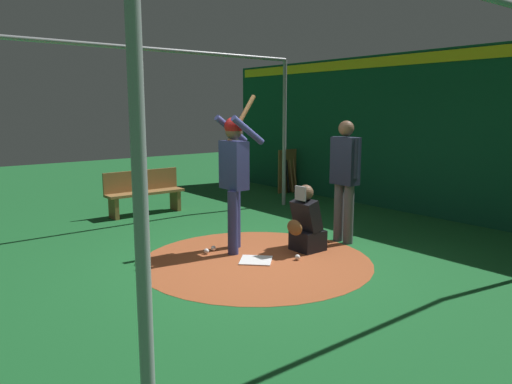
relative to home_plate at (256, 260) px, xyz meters
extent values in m
plane|color=#195B28|center=(0.00, 0.00, -0.01)|extent=(27.95, 27.95, 0.00)
cylinder|color=#9E4C28|center=(0.00, 0.00, -0.01)|extent=(3.13, 3.13, 0.01)
cube|color=white|center=(0.00, 0.00, 0.00)|extent=(0.59, 0.59, 0.01)
cylinder|color=navy|center=(0.06, -0.45, 0.44)|extent=(0.15, 0.15, 0.91)
cylinder|color=navy|center=(-0.18, -0.72, 0.44)|extent=(0.15, 0.15, 0.91)
cube|color=navy|center=(-0.06, -0.58, 1.24)|extent=(0.22, 0.44, 0.68)
cylinder|color=navy|center=(-0.16, -0.39, 1.73)|extent=(0.55, 0.09, 0.42)
cylinder|color=navy|center=(-0.16, -0.78, 1.73)|extent=(0.55, 0.09, 0.42)
sphere|color=brown|center=(-0.06, -0.58, 1.71)|extent=(0.23, 0.23, 0.23)
sphere|color=#A51414|center=(-0.06, -0.58, 1.78)|extent=(0.26, 0.26, 0.26)
cylinder|color=olive|center=(-0.28, -0.72, 1.86)|extent=(0.54, 0.06, 0.73)
cube|color=black|center=(-0.91, 0.06, 0.14)|extent=(0.40, 0.40, 0.30)
cube|color=black|center=(-0.87, 0.06, 0.51)|extent=(0.31, 0.40, 0.48)
sphere|color=brown|center=(-0.85, 0.06, 0.85)|extent=(0.22, 0.22, 0.22)
cube|color=gray|center=(-0.75, 0.06, 0.85)|extent=(0.03, 0.20, 0.20)
ellipsoid|color=brown|center=(-0.59, 0.12, 0.39)|extent=(0.12, 0.28, 0.22)
cylinder|color=#4C4C51|center=(-1.65, 0.18, 0.44)|extent=(0.15, 0.15, 0.90)
cylinder|color=#4C4C51|center=(-1.65, -0.02, 0.44)|extent=(0.15, 0.15, 0.90)
cube|color=#1E2338|center=(-1.65, 0.08, 1.25)|extent=(0.22, 0.42, 0.71)
cylinder|color=#1E2338|center=(-1.65, 0.28, 1.30)|extent=(0.09, 0.09, 0.60)
cylinder|color=#1E2338|center=(-1.65, -0.12, 1.30)|extent=(0.09, 0.09, 0.60)
sphere|color=brown|center=(-1.65, 0.08, 1.73)|extent=(0.23, 0.23, 0.23)
cube|color=#0F472D|center=(-4.38, 0.00, 1.54)|extent=(0.20, 11.95, 3.11)
cube|color=yellow|center=(-4.27, 0.00, 2.94)|extent=(0.03, 11.71, 0.20)
cylinder|color=gray|center=(-2.89, -2.69, 1.49)|extent=(0.08, 0.08, 3.01)
cylinder|color=gray|center=(2.89, 2.69, 1.49)|extent=(0.08, 0.08, 3.01)
cylinder|color=gray|center=(0.00, -2.69, 3.00)|extent=(5.78, 0.07, 0.07)
cube|color=olive|center=(-4.13, -3.82, 0.51)|extent=(0.82, 0.04, 1.05)
cylinder|color=black|center=(-4.44, -3.76, 0.42)|extent=(0.06, 0.16, 0.86)
cylinder|color=tan|center=(-4.32, -3.76, 0.40)|extent=(0.06, 0.19, 0.83)
cylinder|color=olive|center=(-4.20, -3.76, 0.40)|extent=(0.06, 0.18, 0.82)
cylinder|color=olive|center=(-4.08, -3.76, 0.43)|extent=(0.06, 0.21, 0.87)
cylinder|color=black|center=(-3.96, -3.76, 0.39)|extent=(0.06, 0.18, 0.80)
cylinder|color=olive|center=(-3.84, -3.76, 0.41)|extent=(0.06, 0.19, 0.85)
cube|color=olive|center=(-0.16, -3.65, 0.41)|extent=(1.54, 0.36, 0.05)
cube|color=olive|center=(-0.16, -3.81, 0.64)|extent=(1.54, 0.04, 0.40)
cube|color=olive|center=(-0.81, -3.65, 0.19)|extent=(0.08, 0.32, 0.40)
cube|color=olive|center=(0.49, -3.65, 0.19)|extent=(0.08, 0.32, 0.40)
sphere|color=white|center=(-0.46, 0.32, 0.03)|extent=(0.07, 0.07, 0.07)
sphere|color=white|center=(0.20, -0.75, 0.03)|extent=(0.07, 0.07, 0.07)
sphere|color=white|center=(0.35, -0.69, 0.03)|extent=(0.07, 0.07, 0.07)
camera|label=1|loc=(3.96, 4.99, 2.04)|focal=34.32mm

